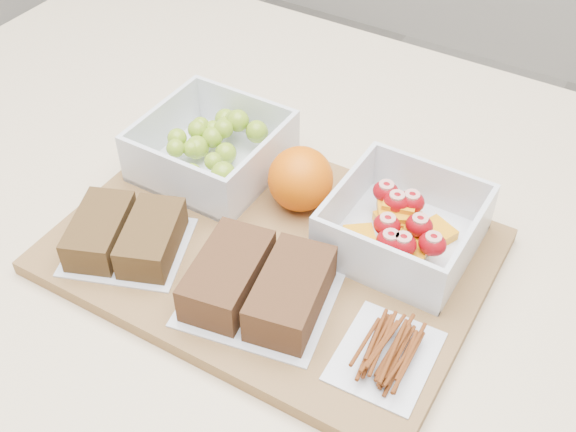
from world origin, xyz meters
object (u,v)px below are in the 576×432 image
Objects in this scene: sandwich_bag_center at (259,285)px; orange at (300,179)px; sandwich_bag_left at (126,235)px; cutting_board at (271,251)px; grape_container at (215,148)px; pretzel_bag at (386,349)px; fruit_container at (403,228)px.

orange is at bearing 104.55° from sandwich_bag_center.
orange is 0.19m from sandwich_bag_left.
cutting_board is at bearing -84.37° from orange.
orange is (-0.01, 0.07, 0.04)m from cutting_board.
grape_container reaches higher than pretzel_bag.
cutting_board is 0.17m from pretzel_bag.
orange is 0.44× the size of sandwich_bag_center.
cutting_board is 0.08m from orange.
fruit_container is 0.16m from sandwich_bag_center.
orange is 0.48× the size of sandwich_bag_left.
grape_container reaches higher than cutting_board.
sandwich_bag_left is at bearing -148.79° from cutting_board.
grape_container is 0.92× the size of sandwich_bag_center.
pretzel_bag is (0.28, -0.14, -0.02)m from grape_container.
grape_container is at bearing 136.78° from sandwich_bag_center.
fruit_container is at bearing 32.24° from sandwich_bag_left.
sandwich_bag_left reaches higher than cutting_board.
sandwich_bag_center reaches higher than cutting_board.
sandwich_bag_center is (-0.08, -0.14, -0.00)m from fruit_container.
sandwich_bag_center reaches higher than pretzel_bag.
grape_container is 1.04× the size of fruit_container.
orange is at bearing -179.95° from fruit_container.
fruit_container is 0.95× the size of sandwich_bag_left.
pretzel_bag is (0.16, -0.06, 0.02)m from cutting_board.
sandwich_bag_left is 1.43× the size of pretzel_bag.
grape_container is 0.21m from sandwich_bag_center.
grape_container is at bearing 153.57° from pretzel_bag.
grape_container is at bearing 89.69° from sandwich_bag_left.
sandwich_bag_left is at bearing -175.64° from sandwich_bag_center.
sandwich_bag_left is at bearing -147.76° from fruit_container.
fruit_container is 0.89× the size of sandwich_bag_center.
cutting_board is 0.14m from fruit_container.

